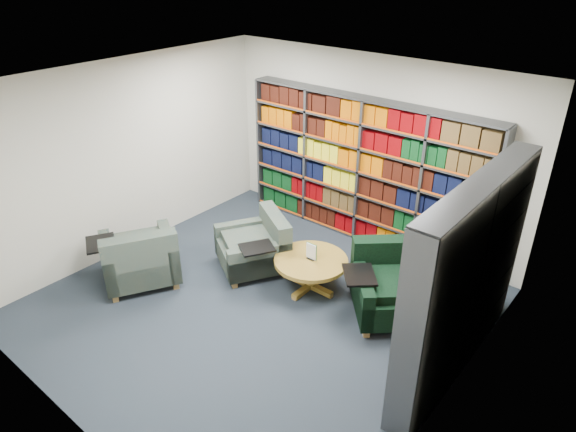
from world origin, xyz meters
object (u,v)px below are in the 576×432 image
Objects in this scene: chair_green_right at (392,286)px; chair_teal_front at (140,260)px; chair_teal_left at (258,247)px; coffee_table at (311,265)px.

chair_teal_front is (-2.91, -1.64, -0.00)m from chair_green_right.
chair_green_right reaches higher than chair_teal_front.
chair_teal_left reaches higher than coffee_table.
chair_green_right reaches higher than coffee_table.
chair_green_right is at bearing 29.33° from chair_teal_front.
chair_green_right is 1.39× the size of coffee_table.
chair_green_right is 1.10m from coffee_table.
chair_teal_left is 1.61m from chair_teal_front.
chair_teal_front is at bearing -126.85° from chair_teal_left.
chair_teal_left is 0.89m from coffee_table.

